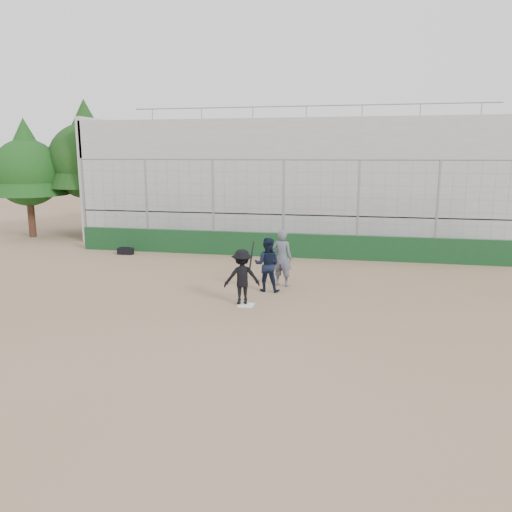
% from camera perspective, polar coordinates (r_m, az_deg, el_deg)
% --- Properties ---
extents(ground, '(90.00, 90.00, 0.00)m').
position_cam_1_polar(ground, '(14.21, -1.14, -5.66)').
color(ground, brown).
rests_on(ground, ground).
extents(home_plate, '(0.44, 0.44, 0.02)m').
position_cam_1_polar(home_plate, '(14.20, -1.14, -5.61)').
color(home_plate, white).
rests_on(home_plate, ground).
extents(backstop, '(18.10, 0.25, 4.04)m').
position_cam_1_polar(backstop, '(20.71, 3.12, 2.51)').
color(backstop, '#103518').
rests_on(backstop, ground).
extents(bleachers, '(20.25, 6.70, 6.98)m').
position_cam_1_polar(bleachers, '(25.39, 4.85, 8.61)').
color(bleachers, '#A0A0A0').
rests_on(bleachers, ground).
extents(tree_left, '(4.48, 4.48, 7.00)m').
position_cam_1_polar(tree_left, '(27.99, -18.79, 11.32)').
color(tree_left, '#362013').
rests_on(tree_left, ground).
extents(tree_right, '(3.84, 3.84, 6.00)m').
position_cam_1_polar(tree_right, '(28.10, -24.73, 9.60)').
color(tree_right, '#351E13').
rests_on(tree_right, ground).
extents(batter_at_plate, '(1.17, 0.91, 1.76)m').
position_cam_1_polar(batter_at_plate, '(14.13, -1.61, -2.41)').
color(batter_at_plate, black).
rests_on(batter_at_plate, ground).
extents(catcher_crouched, '(0.87, 0.70, 1.15)m').
position_cam_1_polar(catcher_crouched, '(15.48, 1.28, -2.01)').
color(catcher_crouched, black).
rests_on(catcher_crouched, ground).
extents(umpire, '(0.76, 0.59, 1.66)m').
position_cam_1_polar(umpire, '(16.12, 3.00, -0.54)').
color(umpire, '#535A69').
rests_on(umpire, ground).
extents(equipment_bag, '(0.67, 0.31, 0.32)m').
position_cam_1_polar(equipment_bag, '(22.04, -14.69, 0.55)').
color(equipment_bag, black).
rests_on(equipment_bag, ground).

